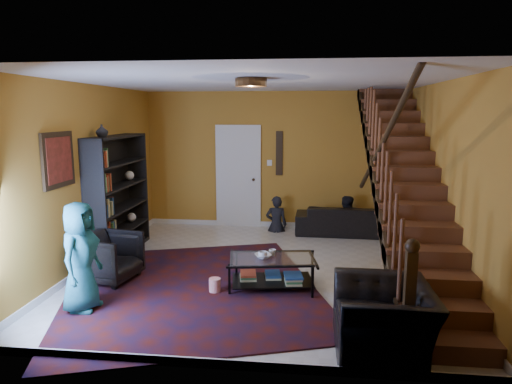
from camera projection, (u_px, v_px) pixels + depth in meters
floor at (258, 270)px, 6.95m from camera, size 5.50×5.50×0.00m
room at (194, 240)px, 8.39m from camera, size 5.50×5.50×5.50m
staircase at (406, 182)px, 6.47m from camera, size 0.95×5.02×3.18m
bookshelf at (119, 198)px, 7.63m from camera, size 0.35×1.80×2.00m
door at (238, 178)px, 9.51m from camera, size 0.82×0.05×2.05m
framed_picture at (58, 160)px, 6.05m from camera, size 0.04×0.74×0.74m
wall_hanging at (279, 153)px, 9.34m from camera, size 0.14×0.03×0.90m
ceiling_fixture at (251, 82)px, 5.69m from camera, size 0.40×0.40×0.10m
rug at (193, 288)px, 6.21m from camera, size 4.25×4.56×0.02m
sofa at (346, 220)px, 8.98m from camera, size 1.98×0.82×0.57m
armchair_left at (109, 257)px, 6.45m from camera, size 0.89×0.87×0.69m
armchair_right at (383, 319)px, 4.52m from camera, size 0.93×1.06×0.69m
person_adult_a at (276, 225)px, 9.21m from camera, size 0.44×0.30×1.18m
person_adult_b at (345, 226)px, 9.06m from camera, size 0.61×0.49×1.21m
person_child at (80, 257)px, 5.43m from camera, size 0.46×0.67×1.34m
coffee_table at (272, 271)px, 6.19m from camera, size 1.23×0.83×0.44m
cup_a at (263, 255)px, 6.10m from camera, size 0.14×0.14×0.10m
cup_b at (272, 253)px, 6.23m from camera, size 0.12×0.12×0.09m
bowl at (263, 256)px, 6.14m from camera, size 0.28×0.28×0.05m
vase at (102, 131)px, 6.95m from camera, size 0.18×0.18×0.19m
popcorn_bucket at (215, 285)px, 6.06m from camera, size 0.17×0.17×0.18m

